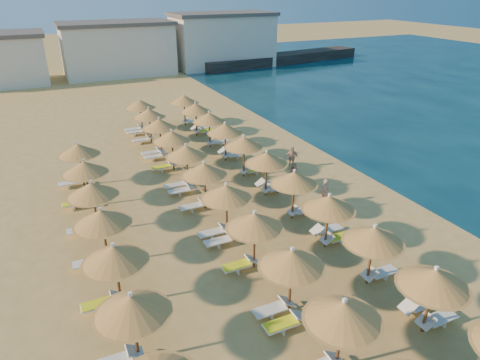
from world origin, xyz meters
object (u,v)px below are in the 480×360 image
jetty (283,58)px  beachgoer_a (325,192)px  parasol_row_east (280,168)px  beachgoer_b (294,176)px  parasol_row_west (215,181)px  beachgoer_c (292,158)px

jetty → beachgoer_a: beachgoer_a is taller
parasol_row_east → jetty: bearing=59.5°
beachgoer_b → parasol_row_east: bearing=-75.2°
parasol_row_east → beachgoer_b: size_ratio=22.08×
jetty → parasol_row_west: size_ratio=0.79×
jetty → beachgoer_a: bearing=-126.4°
parasol_row_west → beachgoer_b: parasol_row_west is taller
parasol_row_east → beachgoer_c: parasol_row_east is taller
parasol_row_east → parasol_row_west: size_ratio=1.00×
beachgoer_a → beachgoer_c: bearing=155.2°
parasol_row_east → beachgoer_b: 3.21m
parasol_row_east → beachgoer_a: size_ratio=22.59×
beachgoer_c → parasol_row_east: bearing=-102.7°
parasol_row_east → beachgoer_a: (2.57, -1.02, -1.61)m
parasol_row_west → beachgoer_a: size_ratio=22.59×
beachgoer_a → beachgoer_b: (-0.44, 2.81, 0.02)m
parasol_row_west → beachgoer_b: 6.61m
jetty → parasol_row_east: (-25.66, -43.58, 1.70)m
jetty → parasol_row_west: bearing=-133.3°
beachgoer_c → beachgoer_b: 3.20m
beachgoer_a → beachgoer_b: bearing=175.3°
parasol_row_east → parasol_row_west: bearing=180.0°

